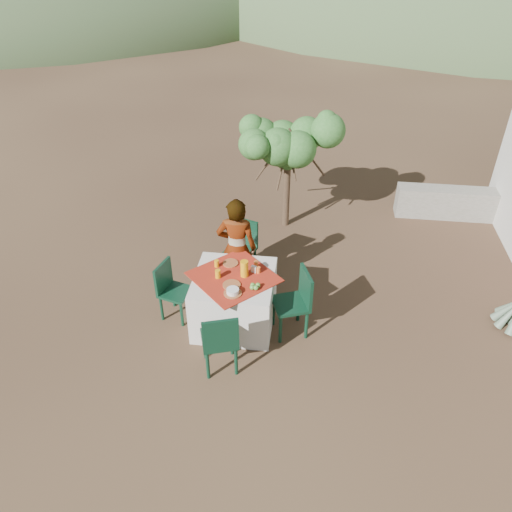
{
  "coord_description": "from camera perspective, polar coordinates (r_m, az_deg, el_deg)",
  "views": [
    {
      "loc": [
        0.79,
        -4.83,
        4.61
      ],
      "look_at": [
        0.1,
        0.54,
        0.82
      ],
      "focal_mm": 35.0,
      "sensor_mm": 36.0,
      "label": 1
    }
  ],
  "objects": [
    {
      "name": "plate_near",
      "position": [
        6.2,
        -2.8,
        -3.33
      ],
      "size": [
        0.23,
        0.23,
        0.01
      ],
      "primitive_type": "cylinder",
      "color": "brown",
      "rests_on": "table"
    },
    {
      "name": "white_bowl",
      "position": [
        6.06,
        -2.68,
        -4.02
      ],
      "size": [
        0.15,
        0.15,
        0.06
      ],
      "primitive_type": "cylinder",
      "color": "silver",
      "rests_on": "bowl_plate"
    },
    {
      "name": "fruit_cluster",
      "position": [
        6.13,
        -0.15,
        -3.49
      ],
      "size": [
        0.13,
        0.12,
        0.06
      ],
      "color": "#559034",
      "rests_on": "table"
    },
    {
      "name": "stone_wall",
      "position": [
        9.72,
        23.34,
        5.47
      ],
      "size": [
        2.6,
        0.35,
        0.55
      ],
      "primitive_type": "cube",
      "color": "gray",
      "rests_on": "ground"
    },
    {
      "name": "jar_right",
      "position": [
        6.48,
        0.0,
        -0.97
      ],
      "size": [
        0.06,
        0.06,
        0.09
      ],
      "primitive_type": "cylinder",
      "color": "orange",
      "rests_on": "table"
    },
    {
      "name": "ground",
      "position": [
        6.72,
        -1.46,
        -8.32
      ],
      "size": [
        160.0,
        160.0,
        0.0
      ],
      "primitive_type": "plane",
      "color": "#331F17",
      "rests_on": "ground"
    },
    {
      "name": "napkin_holder",
      "position": [
        6.39,
        -0.24,
        -1.5
      ],
      "size": [
        0.08,
        0.06,
        0.09
      ],
      "primitive_type": "cube",
      "rotation": [
        0.0,
        0.0,
        -0.35
      ],
      "color": "silver",
      "rests_on": "table"
    },
    {
      "name": "chair_right",
      "position": [
        6.39,
        4.66,
        -5.0
      ],
      "size": [
        0.55,
        0.55,
        0.93
      ],
      "rotation": [
        0.0,
        0.0,
        5.07
      ],
      "color": "black",
      "rests_on": "ground"
    },
    {
      "name": "plate_far",
      "position": [
        6.57,
        -2.93,
        -0.82
      ],
      "size": [
        0.21,
        0.21,
        0.01
      ],
      "primitive_type": "cylinder",
      "color": "brown",
      "rests_on": "table"
    },
    {
      "name": "chair_near",
      "position": [
        5.87,
        -4.14,
        -9.57
      ],
      "size": [
        0.52,
        0.52,
        0.9
      ],
      "rotation": [
        0.0,
        0.0,
        3.46
      ],
      "color": "black",
      "rests_on": "ground"
    },
    {
      "name": "person",
      "position": [
        6.87,
        -2.22,
        0.9
      ],
      "size": [
        0.56,
        0.37,
        1.52
      ],
      "primitive_type": "imported",
      "rotation": [
        0.0,
        0.0,
        3.14
      ],
      "color": "#8C6651",
      "rests_on": "ground"
    },
    {
      "name": "chair_left",
      "position": [
        6.74,
        -9.69,
        -3.61
      ],
      "size": [
        0.47,
        0.47,
        0.83
      ],
      "rotation": [
        0.0,
        0.0,
        1.3
      ],
      "color": "black",
      "rests_on": "ground"
    },
    {
      "name": "jar_left",
      "position": [
        6.39,
        0.28,
        -1.61
      ],
      "size": [
        0.05,
        0.05,
        0.08
      ],
      "primitive_type": "cylinder",
      "color": "orange",
      "rests_on": "table"
    },
    {
      "name": "table",
      "position": [
        6.59,
        -2.48,
        -4.99
      ],
      "size": [
        1.3,
        1.3,
        0.76
      ],
      "color": "silver",
      "rests_on": "ground"
    },
    {
      "name": "juice_pitcher",
      "position": [
        6.29,
        -1.34,
        -1.45
      ],
      "size": [
        0.1,
        0.1,
        0.22
      ],
      "primitive_type": "cylinder",
      "color": "orange",
      "rests_on": "table"
    },
    {
      "name": "bowl_plate",
      "position": [
        6.08,
        -2.67,
        -4.27
      ],
      "size": [
        0.23,
        0.23,
        0.01
      ],
      "primitive_type": "cylinder",
      "color": "brown",
      "rests_on": "table"
    },
    {
      "name": "shrub_tree",
      "position": [
        8.28,
        4.12,
        12.23
      ],
      "size": [
        1.53,
        1.5,
        1.8
      ],
      "color": "#4C3826",
      "rests_on": "ground"
    },
    {
      "name": "glass_far",
      "position": [
        6.51,
        -4.52,
        -0.86
      ],
      "size": [
        0.06,
        0.06,
        0.1
      ],
      "primitive_type": "cylinder",
      "color": "orange",
      "rests_on": "table"
    },
    {
      "name": "glass_near",
      "position": [
        6.31,
        -4.38,
        -2.05
      ],
      "size": [
        0.07,
        0.07,
        0.11
      ],
      "primitive_type": "cylinder",
      "color": "orange",
      "rests_on": "table"
    },
    {
      "name": "chair_far",
      "position": [
        7.43,
        -1.58,
        1.23
      ],
      "size": [
        0.51,
        0.51,
        0.87
      ],
      "rotation": [
        0.0,
        0.0,
        -0.34
      ],
      "color": "black",
      "rests_on": "ground"
    }
  ]
}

